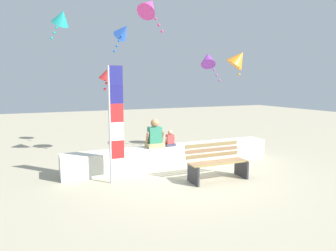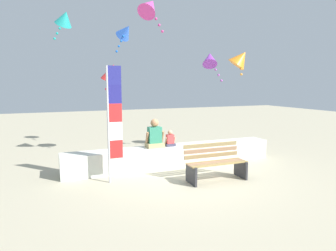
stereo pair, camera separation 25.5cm
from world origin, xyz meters
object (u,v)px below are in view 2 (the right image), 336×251
(person_adult, at_px, (155,136))
(person_child, at_px, (170,140))
(flag_banner, at_px, (113,118))
(park_bench, at_px, (215,163))
(kite_orange, at_px, (241,59))
(kite_red, at_px, (111,72))
(kite_magenta, at_px, (150,7))
(kite_teal, at_px, (65,18))
(kite_purple, at_px, (210,59))
(kite_blue, at_px, (126,31))

(person_adult, relative_size, person_child, 1.73)
(person_child, bearing_deg, flag_banner, -155.90)
(park_bench, relative_size, kite_orange, 1.49)
(kite_orange, bearing_deg, kite_red, 162.77)
(kite_magenta, bearing_deg, person_adult, -99.80)
(kite_magenta, distance_m, kite_teal, 3.41)
(person_adult, height_order, kite_orange, kite_orange)
(kite_magenta, bearing_deg, kite_purple, 10.32)
(flag_banner, relative_size, kite_blue, 2.49)
(park_bench, distance_m, kite_magenta, 4.78)
(kite_purple, bearing_deg, person_adult, -155.75)
(kite_magenta, bearing_deg, kite_teal, 129.34)
(kite_teal, xyz_separation_m, kite_red, (1.31, -1.20, -1.84))
(kite_orange, distance_m, kite_blue, 4.08)
(kite_teal, xyz_separation_m, kite_orange, (5.44, -2.48, -1.36))
(person_adult, height_order, kite_red, kite_red)
(person_adult, distance_m, kite_purple, 3.45)
(kite_magenta, bearing_deg, kite_blue, 95.59)
(kite_purple, bearing_deg, kite_blue, 146.16)
(kite_teal, bearing_deg, kite_blue, -16.77)
(park_bench, xyz_separation_m, person_child, (-0.55, 1.58, 0.36))
(park_bench, bearing_deg, flag_banner, 161.87)
(flag_banner, xyz_separation_m, kite_blue, (1.24, 3.50, 2.61))
(kite_purple, bearing_deg, person_child, -150.65)
(kite_red, distance_m, kite_blue, 1.70)
(kite_red, relative_size, kite_orange, 0.92)
(person_child, relative_size, kite_purple, 0.42)
(kite_red, bearing_deg, person_child, -59.88)
(park_bench, height_order, kite_red, kite_red)
(kite_teal, distance_m, kite_blue, 2.08)
(kite_red, relative_size, kite_blue, 0.85)
(person_adult, height_order, flag_banner, flag_banner)
(kite_blue, bearing_deg, flag_banner, -109.57)
(park_bench, relative_size, person_adult, 1.88)
(person_child, height_order, kite_magenta, kite_magenta)
(kite_magenta, bearing_deg, park_bench, -67.84)
(kite_magenta, relative_size, kite_red, 1.22)
(kite_teal, height_order, kite_orange, kite_teal)
(kite_magenta, xyz_separation_m, kite_orange, (3.28, 0.15, -1.33))
(kite_orange, xyz_separation_m, kite_purple, (-1.04, 0.26, -0.03))
(person_adult, relative_size, kite_magenta, 0.70)
(person_child, relative_size, kite_red, 0.49)
(kite_blue, bearing_deg, kite_red, -136.93)
(kite_blue, bearing_deg, person_adult, -88.14)
(flag_banner, bearing_deg, kite_purple, 26.85)
(flag_banner, distance_m, kite_purple, 4.44)
(kite_orange, bearing_deg, kite_purple, 166.15)
(park_bench, bearing_deg, kite_red, 115.69)
(kite_blue, bearing_deg, person_child, -78.34)
(person_adult, distance_m, kite_blue, 4.25)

